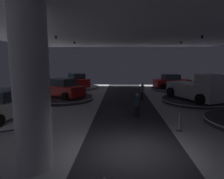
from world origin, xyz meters
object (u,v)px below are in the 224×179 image
object	(u,v)px
column_left	(31,90)
display_car_mid_left	(6,105)
display_car_deep_left	(76,81)
visitor_walking_far	(142,90)
display_platform_deep_right	(171,89)
display_car_far_left	(63,89)
pickup_truck_far_right	(198,89)
display_car_deep_right	(171,82)
display_platform_far_left	(63,98)
visitor_walking_near	(137,103)
display_platform_far_right	(194,100)
display_platform_deep_left	(76,87)
display_platform_mid_left	(7,119)

from	to	relation	value
column_left	display_car_mid_left	distance (m)	6.74
display_car_deep_left	visitor_walking_far	xyz separation A→B (m)	(7.65, -6.89, -0.14)
display_platform_deep_right	display_car_far_left	world-z (taller)	display_car_far_left
pickup_truck_far_right	display_car_deep_right	distance (m)	7.53
display_platform_far_left	display_platform_deep_right	bearing A→B (deg)	29.84
display_car_far_left	visitor_walking_near	size ratio (longest dim) A/B	2.84
column_left	display_platform_far_right	world-z (taller)	column_left
display_platform_far_left	display_car_far_left	bearing A→B (deg)	-32.53
column_left	display_platform_far_right	bearing A→B (deg)	50.10
display_platform_deep_right	display_platform_far_left	world-z (taller)	display_platform_far_left
display_car_far_left	display_car_deep_left	distance (m)	7.08
column_left	display_platform_deep_right	distance (m)	20.88
display_platform_deep_left	display_car_deep_left	world-z (taller)	display_car_deep_left
display_platform_far_right	display_platform_mid_left	distance (m)	14.79
display_car_far_left	visitor_walking_far	size ratio (longest dim) A/B	2.84
display_platform_far_right	display_platform_deep_right	xyz separation A→B (m)	(-0.21, 7.23, -0.01)
display_platform_far_right	column_left	bearing A→B (deg)	-129.90
display_platform_far_right	visitor_walking_far	xyz separation A→B (m)	(-4.49, 0.70, 0.76)
display_platform_mid_left	display_car_deep_right	bearing A→B (deg)	45.45
display_car_deep_left	visitor_walking_near	bearing A→B (deg)	-61.80
display_car_mid_left	display_car_deep_left	xyz separation A→B (m)	(1.29, 13.74, 0.05)
display_platform_far_left	display_platform_far_right	bearing A→B (deg)	-2.55
display_car_far_left	visitor_walking_near	xyz separation A→B (m)	(6.43, -5.44, -0.15)
display_platform_mid_left	display_platform_far_right	bearing A→B (deg)	24.70
display_platform_far_right	display_car_deep_right	bearing A→B (deg)	91.93
display_platform_mid_left	display_car_deep_right	distance (m)	18.83
display_platform_mid_left	display_platform_deep_right	distance (m)	18.83
display_platform_mid_left	display_car_mid_left	world-z (taller)	display_car_mid_left
display_car_mid_left	visitor_walking_far	world-z (taller)	display_car_mid_left
display_platform_deep_right	display_car_deep_right	bearing A→B (deg)	-170.54
display_platform_mid_left	visitor_walking_far	bearing A→B (deg)	37.54
display_platform_deep_right	display_car_deep_left	world-z (taller)	display_car_deep_left
display_platform_deep_right	display_platform_deep_left	world-z (taller)	display_platform_deep_left
column_left	display_platform_far_left	world-z (taller)	column_left
display_platform_deep_left	visitor_walking_near	world-z (taller)	visitor_walking_near
display_car_mid_left	display_car_far_left	size ratio (longest dim) A/B	1.01
display_car_deep_right	display_platform_deep_left	xyz separation A→B (m)	(-11.92, 0.39, -0.85)
display_car_deep_right	pickup_truck_far_right	bearing A→B (deg)	-87.18
pickup_truck_far_right	display_platform_deep_left	distance (m)	14.65
display_platform_deep_right	display_platform_mid_left	bearing A→B (deg)	-134.61
column_left	display_car_mid_left	bearing A→B (deg)	127.59
display_platform_far_left	display_car_deep_right	bearing A→B (deg)	29.88
display_platform_mid_left	pickup_truck_far_right	bearing A→B (deg)	23.45
pickup_truck_far_right	display_car_deep_right	size ratio (longest dim) A/B	1.28
display_platform_far_right	display_platform_far_left	bearing A→B (deg)	177.45
pickup_truck_far_right	display_car_deep_left	world-z (taller)	pickup_truck_far_right
display_platform_deep_left	display_car_deep_left	distance (m)	0.89
display_platform_deep_right	visitor_walking_far	distance (m)	7.85
display_car_mid_left	display_platform_deep_left	bearing A→B (deg)	84.74
display_platform_far_right	visitor_walking_near	distance (m)	7.37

